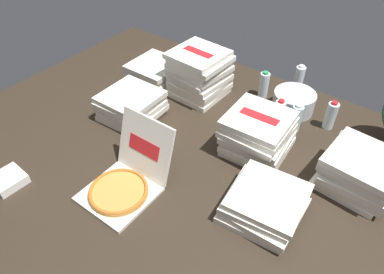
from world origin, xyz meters
The scene contains 15 objects.
ground_plane centered at (0.00, 0.00, -0.01)m, with size 3.20×2.40×0.02m, color #2D2319.
open_pizza_box centered at (-0.18, -0.32, 0.06)m, with size 0.35×0.46×0.35m.
pizza_stack_left_near centered at (0.49, -0.03, 0.07)m, with size 0.40×0.40×0.15m.
pizza_stack_right_near centered at (-0.40, 0.66, 0.17)m, with size 0.40×0.39×0.33m.
pizza_stack_right_far centered at (-0.60, 0.16, 0.09)m, with size 0.38×0.37×0.18m.
pizza_stack_right_mid centered at (0.23, 0.36, 0.13)m, with size 0.38×0.38×0.26m.
pizza_stack_left_far centered at (0.80, 0.43, 0.11)m, with size 0.39×0.39×0.22m.
pizza_stack_left_mid centered at (-0.77, 0.60, 0.07)m, with size 0.38×0.38×0.15m.
ice_bucket centered at (0.24, 0.87, 0.07)m, with size 0.28×0.28×0.14m, color #B7BABF.
water_bottle_0 centered at (0.23, 0.66, 0.09)m, with size 0.07×0.07×0.20m.
water_bottle_1 centered at (0.50, 0.84, 0.09)m, with size 0.07×0.07×0.20m.
water_bottle_2 centered at (0.34, 0.68, 0.09)m, with size 0.07×0.07×0.20m.
water_bottle_3 centered at (0.16, 1.13, 0.09)m, with size 0.07×0.07×0.20m.
water_bottle_4 centered at (-0.01, 0.90, 0.09)m, with size 0.07×0.07×0.20m.
napkin_pile centered at (-0.73, -0.68, 0.03)m, with size 0.16×0.16×0.05m, color white.
Camera 1 is at (0.84, -1.11, 1.46)m, focal length 32.70 mm.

